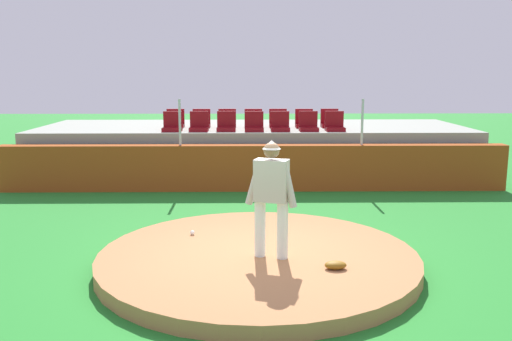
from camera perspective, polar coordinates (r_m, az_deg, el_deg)
ground_plane at (r=8.20m, az=0.21°, el=-10.00°), size 60.00×60.00×0.00m
pitchers_mound at (r=8.16m, az=0.21°, el=-9.31°), size 4.73×4.73×0.21m
pitcher at (r=7.67m, az=1.63°, el=-2.09°), size 0.76×0.38×1.70m
baseball at (r=9.02m, az=-6.70°, el=-6.50°), size 0.07×0.07×0.07m
fielding_glove at (r=7.54m, az=8.36°, el=-9.81°), size 0.31×0.21×0.11m
brick_barrier at (r=13.17m, az=-0.23°, el=0.31°), size 12.25×0.40×1.11m
fence_post_left at (r=13.12m, az=-8.01°, el=5.06°), size 0.06×0.06×1.11m
fence_post_right at (r=13.31m, az=11.11°, el=5.04°), size 0.06×0.06×1.11m
bleacher_platform at (r=15.47m, az=-0.34°, el=2.26°), size 11.76×3.89×1.35m
stadium_chair_0 at (r=14.09m, az=-8.78°, el=4.75°), size 0.48×0.44×0.50m
stadium_chair_1 at (r=14.02m, az=-6.00°, el=4.79°), size 0.48×0.44×0.50m
stadium_chair_2 at (r=14.00m, az=-3.14°, el=4.82°), size 0.48×0.44×0.50m
stadium_chair_3 at (r=13.94m, az=-0.20°, el=4.81°), size 0.48×0.44×0.50m
stadium_chair_4 at (r=13.97m, az=2.54°, el=4.81°), size 0.48×0.44×0.50m
stadium_chair_5 at (r=14.06m, az=5.54°, el=4.81°), size 0.48×0.44×0.50m
stadium_chair_6 at (r=14.15m, az=8.27°, el=4.78°), size 0.48×0.44×0.50m
stadium_chair_7 at (r=15.01m, az=-8.49°, el=5.09°), size 0.48×0.44×0.50m
stadium_chair_8 at (r=14.92m, az=-5.77°, el=5.12°), size 0.48×0.44×0.50m
stadium_chair_9 at (r=14.89m, az=-3.05°, el=5.15°), size 0.48×0.44×0.50m
stadium_chair_10 at (r=14.86m, az=-0.28°, el=5.15°), size 0.48×0.44×0.50m
stadium_chair_11 at (r=14.91m, az=2.34°, el=5.16°), size 0.48×0.44×0.50m
stadium_chair_12 at (r=14.92m, az=5.09°, el=5.13°), size 0.48×0.44×0.50m
stadium_chair_13 at (r=15.06m, az=7.76°, el=5.13°), size 0.48×0.44×0.50m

